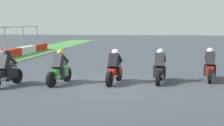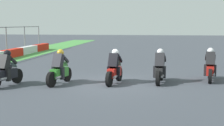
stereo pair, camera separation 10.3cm
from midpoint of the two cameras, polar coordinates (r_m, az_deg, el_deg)
ground_plane at (r=13.65m, az=0.41°, el=-3.77°), size 120.00×120.00×0.00m
rider_lane_a at (r=14.93m, az=17.70°, el=-0.75°), size 2.04×0.60×1.51m
rider_lane_b at (r=13.89m, az=8.97°, el=-1.06°), size 2.04×0.58×1.51m
rider_lane_c at (r=13.54m, az=0.66°, el=-1.19°), size 2.03×0.62×1.51m
rider_lane_d at (r=13.60m, az=-9.39°, el=-1.25°), size 2.03×0.63×1.51m
rider_lane_e at (r=13.73m, az=-18.61°, el=-1.45°), size 2.02×0.64×1.51m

